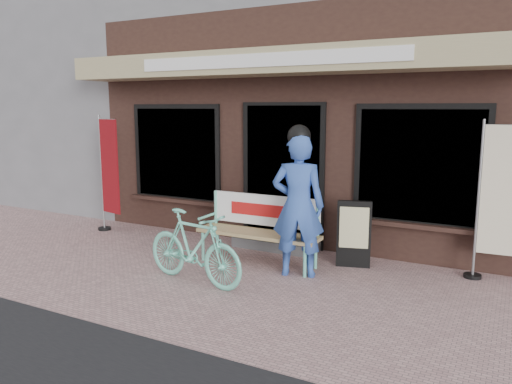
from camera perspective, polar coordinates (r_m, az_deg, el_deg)
The scene contains 9 objects.
ground at distance 6.19m, azimuth -4.88°, elevation -10.44°, with size 70.00×70.00×0.00m, color #BF9392.
storefront at distance 10.37m, azimuth 10.37°, elevation 14.32°, with size 7.00×6.77×6.00m.
neighbor_left_near at distance 15.65m, azimuth -20.93°, elevation 13.00°, with size 10.00×7.00×6.40m, color slate.
bench at distance 6.84m, azimuth 0.56°, elevation -3.67°, with size 1.73×0.46×0.93m.
person at distance 6.27m, azimuth 4.84°, elevation -1.24°, with size 0.76×0.61×1.92m.
bicycle at distance 6.13m, azimuth -7.12°, elevation -6.27°, with size 0.42×1.50×0.90m, color #6ED7BA.
nobori_red at distance 8.82m, azimuth -16.51°, elevation 2.14°, with size 0.59×0.26×1.99m.
nobori_cream at distance 6.71m, azimuth 25.78°, elevation -0.74°, with size 0.58×0.23×1.99m.
menu_stand at distance 6.80m, azimuth 11.12°, elevation -4.66°, with size 0.46×0.21×0.90m.
Camera 1 is at (3.17, -4.87, 2.13)m, focal length 35.00 mm.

